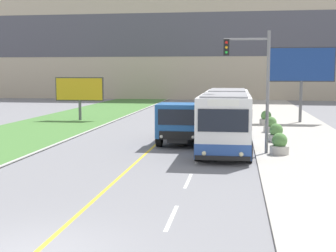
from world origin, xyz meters
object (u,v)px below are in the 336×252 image
object	(u,v)px
city_bus	(226,119)
planter_round_second	(276,134)
billboard_small	(80,90)
planter_round_third	(271,125)
billboard_large	(302,67)
planter_round_near	(279,145)
planter_round_far	(266,119)
dump_truck	(182,123)
traffic_light_mast	(255,77)

from	to	relation	value
city_bus	planter_round_second	xyz separation A→B (m)	(2.89, 1.73, -1.02)
billboard_small	planter_round_third	xyz separation A→B (m)	(15.50, -6.08, -2.05)
billboard_large	planter_round_near	xyz separation A→B (m)	(-2.97, -15.40, -3.99)
billboard_large	planter_round_far	distance (m)	5.44
dump_truck	billboard_large	bearing A→B (deg)	56.36
dump_truck	billboard_small	xyz separation A→B (m)	(-10.09, 11.70, 1.36)
planter_round_far	billboard_small	bearing A→B (deg)	173.55
dump_truck	traffic_light_mast	size ratio (longest dim) A/B	1.00
traffic_light_mast	planter_round_second	distance (m)	5.49
billboard_large	traffic_light_mast	bearing A→B (deg)	-105.57
planter_round_near	traffic_light_mast	bearing A→B (deg)	169.24
traffic_light_mast	billboard_small	size ratio (longest dim) A/B	1.47
city_bus	traffic_light_mast	distance (m)	3.63
city_bus	planter_round_near	size ratio (longest dim) A/B	10.84
traffic_light_mast	billboard_small	xyz separation A→B (m)	(-14.08, 14.52, -1.32)
traffic_light_mast	planter_round_near	bearing A→B (deg)	-10.76
planter_round_far	traffic_light_mast	bearing A→B (deg)	-96.14
traffic_light_mast	billboard_large	xyz separation A→B (m)	(4.22, 15.16, 0.64)
billboard_large	billboard_small	world-z (taller)	billboard_large
billboard_small	planter_round_second	size ratio (longest dim) A/B	3.98
city_bus	planter_round_third	xyz separation A→B (m)	(2.88, 6.07, -1.02)
dump_truck	planter_round_near	bearing A→B (deg)	-30.26
planter_round_second	city_bus	bearing A→B (deg)	-149.06
billboard_large	planter_round_far	size ratio (longest dim) A/B	5.54
planter_round_third	planter_round_near	bearing A→B (deg)	-91.17
planter_round_near	planter_round_far	xyz separation A→B (m)	(0.12, 13.01, 0.02)
traffic_light_mast	planter_round_far	bearing A→B (deg)	83.86
city_bus	planter_round_second	size ratio (longest dim) A/B	10.93
planter_round_far	planter_round_third	bearing A→B (deg)	-89.28
traffic_light_mast	planter_round_second	bearing A→B (deg)	70.69
planter_round_third	planter_round_far	distance (m)	4.34
planter_round_far	billboard_large	bearing A→B (deg)	39.99
dump_truck	billboard_small	world-z (taller)	billboard_small
city_bus	traffic_light_mast	world-z (taller)	traffic_light_mast
city_bus	traffic_light_mast	bearing A→B (deg)	-58.34
planter_round_far	planter_round_near	bearing A→B (deg)	-90.54
city_bus	dump_truck	distance (m)	2.59
billboard_large	planter_round_third	distance (m)	8.31
dump_truck	planter_round_near	size ratio (longest dim) A/B	5.80
billboard_large	planter_round_near	bearing A→B (deg)	-100.93
planter_round_far	planter_round_second	bearing A→B (deg)	-89.58
city_bus	billboard_small	distance (m)	17.55
billboard_large	planter_round_near	world-z (taller)	billboard_large
city_bus	planter_round_second	world-z (taller)	city_bus
traffic_light_mast	planter_round_near	size ratio (longest dim) A/B	5.78
dump_truck	traffic_light_mast	bearing A→B (deg)	-35.24
billboard_large	planter_round_second	size ratio (longest dim) A/B	5.78
traffic_light_mast	planter_round_far	size ratio (longest dim) A/B	5.58
dump_truck	planter_round_second	xyz separation A→B (m)	(5.42, 1.28, -0.68)
dump_truck	planter_round_third	bearing A→B (deg)	46.05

